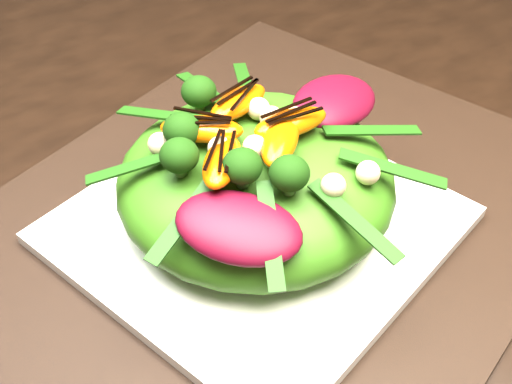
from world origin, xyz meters
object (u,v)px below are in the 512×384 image
salad_bowl (256,213)px  lettuce_mound (256,181)px  plate_base (256,225)px  dining_table (237,136)px  placemat (256,231)px  orange_segment (219,126)px

salad_bowl → lettuce_mound: (-0.00, 0.00, 0.03)m
plate_base → lettuce_mound: lettuce_mound is taller
salad_bowl → dining_table: bearing=64.7°
lettuce_mound → dining_table: bearing=64.7°
plate_base → lettuce_mound: size_ratio=1.26×
dining_table → plate_base: (-0.07, -0.14, 0.03)m
plate_base → lettuce_mound: bearing=0.0°
placemat → salad_bowl: bearing=0.0°
lettuce_mound → plate_base: bearing=180.0°
dining_table → placemat: (-0.07, -0.14, 0.02)m
plate_base → salad_bowl: 0.01m
orange_segment → dining_table: bearing=54.3°
dining_table → salad_bowl: (-0.07, -0.14, 0.04)m
orange_segment → lettuce_mound: bearing=-51.9°
dining_table → lettuce_mound: (-0.07, -0.14, 0.08)m
orange_segment → plate_base: bearing=-51.9°
placemat → lettuce_mound: size_ratio=2.56×
dining_table → lettuce_mound: dining_table is taller
dining_table → orange_segment: dining_table is taller
salad_bowl → orange_segment: 0.09m
plate_base → lettuce_mound: 0.05m
dining_table → salad_bowl: 0.16m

